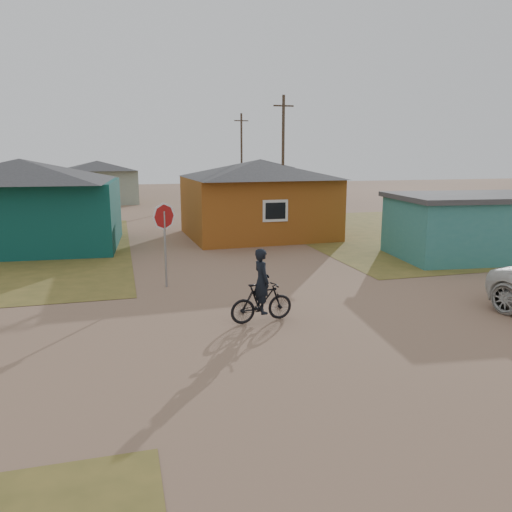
% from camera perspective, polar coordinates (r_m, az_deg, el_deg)
% --- Properties ---
extents(ground, '(120.00, 120.00, 0.00)m').
position_cam_1_polar(ground, '(12.31, 6.43, -8.55)').
color(ground, '#936E55').
extents(grass_ne, '(20.00, 18.00, 0.00)m').
position_cam_1_polar(grass_ne, '(30.27, 22.23, 2.79)').
color(grass_ne, olive).
rests_on(grass_ne, ground).
extents(house_teal, '(8.93, 7.08, 4.00)m').
position_cam_1_polar(house_teal, '(24.66, -25.06, 5.52)').
color(house_teal, '#0B3C37').
rests_on(house_teal, ground).
extents(house_yellow, '(7.72, 6.76, 3.90)m').
position_cam_1_polar(house_yellow, '(25.73, 0.18, 6.72)').
color(house_yellow, '#924C16').
rests_on(house_yellow, ground).
extents(shed_turquoise, '(6.71, 4.93, 2.60)m').
position_cam_1_polar(shed_turquoise, '(22.27, 23.34, 3.19)').
color(shed_turquoise, '#387C75').
rests_on(shed_turquoise, ground).
extents(house_pale_west, '(7.04, 6.15, 3.60)m').
position_cam_1_polar(house_pale_west, '(44.80, -17.58, 8.12)').
color(house_pale_west, gray).
rests_on(house_pale_west, ground).
extents(house_beige_east, '(6.95, 6.05, 3.60)m').
position_cam_1_polar(house_beige_east, '(52.75, 0.50, 9.12)').
color(house_beige_east, gray).
rests_on(house_beige_east, ground).
extents(house_pale_north, '(6.28, 5.81, 3.40)m').
position_cam_1_polar(house_pale_north, '(57.57, -25.21, 8.14)').
color(house_pale_north, gray).
rests_on(house_pale_north, ground).
extents(utility_pole_near, '(1.40, 0.20, 8.00)m').
position_cam_1_polar(utility_pole_near, '(34.45, 3.11, 11.52)').
color(utility_pole_near, '#443529').
rests_on(utility_pole_near, ground).
extents(utility_pole_far, '(1.40, 0.20, 8.00)m').
position_cam_1_polar(utility_pole_far, '(50.12, -1.66, 11.59)').
color(utility_pole_far, '#443529').
rests_on(utility_pole_far, ground).
extents(stop_sign, '(0.88, 0.21, 2.73)m').
position_cam_1_polar(stop_sign, '(16.00, -10.43, 3.41)').
color(stop_sign, gray).
rests_on(stop_sign, ground).
extents(cyclist, '(1.74, 0.70, 1.91)m').
position_cam_1_polar(cyclist, '(12.70, 0.65, -4.52)').
color(cyclist, black).
rests_on(cyclist, ground).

